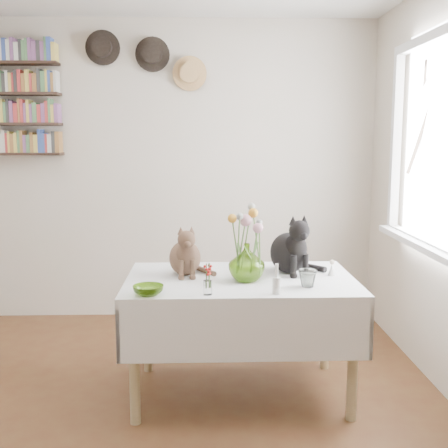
{
  "coord_description": "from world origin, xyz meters",
  "views": [
    {
      "loc": [
        0.59,
        -2.51,
        1.52
      ],
      "look_at": [
        0.68,
        0.59,
        1.05
      ],
      "focal_mm": 45.0,
      "sensor_mm": 36.0,
      "label": 1
    }
  ],
  "objects_px": {
    "dining_table": "(240,307)",
    "black_cat": "(289,242)",
    "tabby_cat": "(185,249)",
    "flower_vase": "(247,262)"
  },
  "relations": [
    {
      "from": "dining_table",
      "to": "black_cat",
      "type": "height_order",
      "value": "black_cat"
    },
    {
      "from": "dining_table",
      "to": "tabby_cat",
      "type": "height_order",
      "value": "tabby_cat"
    },
    {
      "from": "black_cat",
      "to": "flower_vase",
      "type": "bearing_deg",
      "value": -159.7
    },
    {
      "from": "dining_table",
      "to": "black_cat",
      "type": "distance_m",
      "value": 0.49
    },
    {
      "from": "black_cat",
      "to": "tabby_cat",
      "type": "bearing_deg",
      "value": 165.92
    },
    {
      "from": "black_cat",
      "to": "flower_vase",
      "type": "distance_m",
      "value": 0.36
    },
    {
      "from": "dining_table",
      "to": "flower_vase",
      "type": "distance_m",
      "value": 0.29
    },
    {
      "from": "dining_table",
      "to": "tabby_cat",
      "type": "relative_size",
      "value": 4.28
    },
    {
      "from": "tabby_cat",
      "to": "flower_vase",
      "type": "distance_m",
      "value": 0.4
    },
    {
      "from": "dining_table",
      "to": "tabby_cat",
      "type": "bearing_deg",
      "value": 163.08
    }
  ]
}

